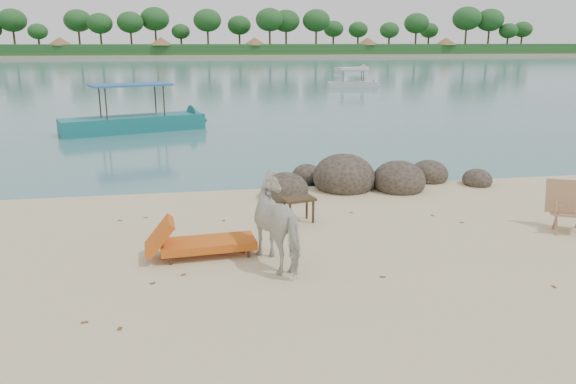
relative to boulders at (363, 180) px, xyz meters
The scene contains 12 objects.
water 84.34m from the boulders, 91.40° to the left, with size 400.00×400.00×0.00m, color #3C6F78.
far_shore 164.33m from the boulders, 90.72° to the left, with size 420.00×90.00×1.40m, color tan.
far_scenery 131.06m from the boulders, 90.89° to the left, with size 420.00×18.00×9.50m.
boulders is the anchor object (origin of this frame).
cow 5.73m from the boulders, 121.41° to the right, with size 0.82×1.79×1.51m, color silver.
side_table 3.50m from the boulders, 130.31° to the right, with size 0.68×0.44×0.55m, color #322314, non-canonical shape.
lounge_chair 6.05m from the boulders, 134.85° to the right, with size 2.15×0.75×0.64m, color #CA5217, non-canonical shape.
deck_chair 5.23m from the boulders, 53.65° to the right, with size 0.65×0.72×1.02m, color #A17950, non-canonical shape.
boat_near 13.57m from the boulders, 121.28° to the left, with size 6.93×1.56×3.37m, color #15686A, non-canonical shape.
boat_mid 35.09m from the boulders, 74.28° to the left, with size 4.82×1.08×2.37m, color #BAB9B6, non-canonical shape.
boat_far 60.58m from the boulders, 74.17° to the left, with size 5.98×1.35×0.69m, color silver, non-canonical shape.
dead_leaves 5.25m from the boulders, 129.11° to the right, with size 7.47×5.20×0.00m.
Camera 1 is at (-2.41, -8.39, 3.84)m, focal length 35.00 mm.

